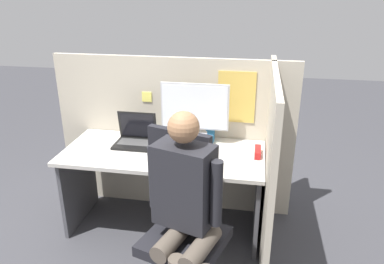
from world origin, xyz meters
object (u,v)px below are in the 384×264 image
(stapler, at_px, (258,152))
(person, at_px, (185,205))
(laptop, at_px, (136,138))
(office_chair, at_px, (182,216))
(paper_box, at_px, (195,138))
(monitor, at_px, (195,109))
(carrot_toy, at_px, (181,161))

(stapler, distance_m, person, 0.92)
(laptop, bearing_deg, person, -56.42)
(stapler, relative_size, office_chair, 0.16)
(laptop, xyz_separation_m, office_chair, (0.53, -0.71, -0.21))
(paper_box, height_order, stapler, paper_box)
(stapler, bearing_deg, monitor, 162.26)
(paper_box, bearing_deg, office_chair, -85.63)
(carrot_toy, height_order, person, person)
(carrot_toy, bearing_deg, person, -76.33)
(person, bearing_deg, paper_box, 96.66)
(stapler, relative_size, carrot_toy, 1.05)
(monitor, distance_m, stapler, 0.60)
(monitor, bearing_deg, stapler, -17.74)
(carrot_toy, xyz_separation_m, person, (0.14, -0.59, 0.02))
(laptop, xyz_separation_m, carrot_toy, (0.44, -0.29, -0.03))
(carrot_toy, distance_m, office_chair, 0.47)
(carrot_toy, bearing_deg, monitor, 86.08)
(office_chair, distance_m, person, 0.26)
(carrot_toy, bearing_deg, paper_box, 86.05)
(office_chair, bearing_deg, paper_box, 94.37)
(laptop, height_order, person, person)
(monitor, bearing_deg, laptop, -165.88)
(paper_box, xyz_separation_m, laptop, (-0.47, -0.11, 0.01))
(office_chair, bearing_deg, monitor, 94.36)
(laptop, distance_m, person, 1.05)
(carrot_toy, relative_size, person, 0.12)
(person, bearing_deg, stapler, 64.24)
(laptop, xyz_separation_m, person, (0.58, -0.87, -0.01))
(office_chair, relative_size, person, 0.84)
(office_chair, bearing_deg, laptop, 126.70)
(carrot_toy, relative_size, office_chair, 0.15)
(laptop, distance_m, carrot_toy, 0.52)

